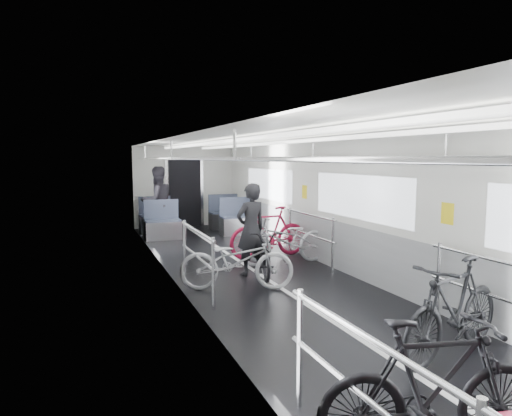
{
  "coord_description": "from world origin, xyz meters",
  "views": [
    {
      "loc": [
        -2.91,
        -6.53,
        2.06
      ],
      "look_at": [
        0.0,
        1.02,
        1.17
      ],
      "focal_mm": 32.0,
      "sensor_mm": 36.0,
      "label": 1
    }
  ],
  "objects_px": {
    "bike_left_far": "(237,261)",
    "bike_right_mid": "(286,240)",
    "person_standing": "(251,229)",
    "person_seated": "(157,202)",
    "bike_right_far": "(269,232)",
    "bike_right_near": "(453,309)",
    "bike_left_mid": "(433,387)",
    "bike_aisle": "(263,252)"
  },
  "relations": [
    {
      "from": "bike_right_mid",
      "to": "bike_right_far",
      "type": "relative_size",
      "value": 1.05
    },
    {
      "from": "bike_right_far",
      "to": "bike_aisle",
      "type": "bearing_deg",
      "value": -30.91
    },
    {
      "from": "bike_left_mid",
      "to": "bike_left_far",
      "type": "xyz_separation_m",
      "value": [
        0.03,
        4.28,
        -0.03
      ]
    },
    {
      "from": "bike_left_far",
      "to": "bike_aisle",
      "type": "xyz_separation_m",
      "value": [
        0.72,
        0.7,
        -0.05
      ]
    },
    {
      "from": "bike_aisle",
      "to": "person_standing",
      "type": "height_order",
      "value": "person_standing"
    },
    {
      "from": "person_standing",
      "to": "bike_left_mid",
      "type": "bearing_deg",
      "value": 68.68
    },
    {
      "from": "bike_left_far",
      "to": "bike_right_mid",
      "type": "bearing_deg",
      "value": -28.75
    },
    {
      "from": "person_standing",
      "to": "bike_left_far",
      "type": "bearing_deg",
      "value": 41.16
    },
    {
      "from": "bike_right_near",
      "to": "bike_right_far",
      "type": "height_order",
      "value": "bike_right_far"
    },
    {
      "from": "bike_right_near",
      "to": "bike_aisle",
      "type": "distance_m",
      "value": 3.86
    },
    {
      "from": "bike_left_mid",
      "to": "person_standing",
      "type": "height_order",
      "value": "person_standing"
    },
    {
      "from": "bike_aisle",
      "to": "bike_right_near",
      "type": "bearing_deg",
      "value": -67.89
    },
    {
      "from": "bike_right_mid",
      "to": "bike_aisle",
      "type": "bearing_deg",
      "value": -50.62
    },
    {
      "from": "bike_right_mid",
      "to": "bike_left_mid",
      "type": "bearing_deg",
      "value": -15.36
    },
    {
      "from": "bike_left_far",
      "to": "bike_aisle",
      "type": "height_order",
      "value": "bike_left_far"
    },
    {
      "from": "person_standing",
      "to": "person_seated",
      "type": "bearing_deg",
      "value": -93.9
    },
    {
      "from": "bike_aisle",
      "to": "bike_left_mid",
      "type": "bearing_deg",
      "value": -84.95
    },
    {
      "from": "bike_right_mid",
      "to": "person_standing",
      "type": "bearing_deg",
      "value": -61.51
    },
    {
      "from": "bike_left_mid",
      "to": "bike_left_far",
      "type": "bearing_deg",
      "value": 12.79
    },
    {
      "from": "person_standing",
      "to": "bike_aisle",
      "type": "bearing_deg",
      "value": 136.8
    },
    {
      "from": "bike_left_mid",
      "to": "bike_right_near",
      "type": "height_order",
      "value": "bike_right_near"
    },
    {
      "from": "bike_right_mid",
      "to": "person_standing",
      "type": "xyz_separation_m",
      "value": [
        -0.91,
        -0.5,
        0.33
      ]
    },
    {
      "from": "bike_left_mid",
      "to": "bike_right_mid",
      "type": "xyz_separation_m",
      "value": [
        1.47,
        5.59,
        -0.01
      ]
    },
    {
      "from": "bike_left_far",
      "to": "bike_right_mid",
      "type": "height_order",
      "value": "bike_right_mid"
    },
    {
      "from": "bike_right_near",
      "to": "bike_right_far",
      "type": "distance_m",
      "value": 5.12
    },
    {
      "from": "bike_aisle",
      "to": "person_seated",
      "type": "relative_size",
      "value": 0.85
    },
    {
      "from": "bike_left_mid",
      "to": "bike_right_far",
      "type": "xyz_separation_m",
      "value": [
        1.41,
        6.28,
        0.03
      ]
    },
    {
      "from": "bike_right_mid",
      "to": "person_standing",
      "type": "relative_size",
      "value": 1.13
    },
    {
      "from": "bike_right_near",
      "to": "person_standing",
      "type": "relative_size",
      "value": 1.07
    },
    {
      "from": "bike_left_mid",
      "to": "bike_right_far",
      "type": "distance_m",
      "value": 6.44
    },
    {
      "from": "person_standing",
      "to": "person_seated",
      "type": "distance_m",
      "value": 4.7
    },
    {
      "from": "bike_left_far",
      "to": "bike_right_far",
      "type": "bearing_deg",
      "value": -15.5
    },
    {
      "from": "bike_right_far",
      "to": "person_seated",
      "type": "distance_m",
      "value": 3.85
    },
    {
      "from": "bike_left_far",
      "to": "bike_right_mid",
      "type": "xyz_separation_m",
      "value": [
        1.45,
        1.31,
        0.02
      ]
    },
    {
      "from": "bike_right_near",
      "to": "person_seated",
      "type": "distance_m",
      "value": 8.7
    },
    {
      "from": "bike_right_mid",
      "to": "person_standing",
      "type": "height_order",
      "value": "person_standing"
    },
    {
      "from": "bike_left_far",
      "to": "bike_right_near",
      "type": "bearing_deg",
      "value": -138.31
    },
    {
      "from": "bike_right_near",
      "to": "person_standing",
      "type": "xyz_separation_m",
      "value": [
        -0.76,
        3.92,
        0.29
      ]
    },
    {
      "from": "bike_right_mid",
      "to": "person_seated",
      "type": "xyz_separation_m",
      "value": [
        -1.81,
        4.1,
        0.44
      ]
    },
    {
      "from": "bike_right_far",
      "to": "person_seated",
      "type": "xyz_separation_m",
      "value": [
        -1.75,
        3.41,
        0.39
      ]
    },
    {
      "from": "bike_right_mid",
      "to": "bike_right_far",
      "type": "height_order",
      "value": "bike_right_far"
    },
    {
      "from": "bike_right_far",
      "to": "person_standing",
      "type": "bearing_deg",
      "value": -39.2
    }
  ]
}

